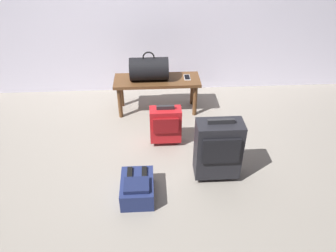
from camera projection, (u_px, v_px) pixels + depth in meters
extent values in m
plane|color=gray|center=(137.00, 165.00, 3.14)|extent=(6.60, 6.60, 0.00)
cube|color=brown|center=(157.00, 80.00, 3.75)|extent=(1.00, 0.36, 0.04)
cylinder|color=brown|center=(120.00, 103.00, 3.74)|extent=(0.05, 0.05, 0.38)
cylinder|color=brown|center=(195.00, 101.00, 3.78)|extent=(0.05, 0.05, 0.38)
cylinder|color=brown|center=(121.00, 92.00, 3.95)|extent=(0.05, 0.05, 0.38)
cylinder|color=brown|center=(192.00, 90.00, 3.99)|extent=(0.05, 0.05, 0.38)
cylinder|color=black|center=(149.00, 69.00, 3.66)|extent=(0.44, 0.26, 0.26)
torus|color=black|center=(149.00, 57.00, 3.58)|extent=(0.14, 0.02, 0.14)
cube|color=silver|center=(187.00, 77.00, 3.76)|extent=(0.07, 0.14, 0.01)
cube|color=black|center=(187.00, 77.00, 3.76)|extent=(0.06, 0.13, 0.00)
cube|color=black|center=(218.00, 149.00, 2.83)|extent=(0.40, 0.21, 0.55)
cube|color=black|center=(221.00, 151.00, 2.70)|extent=(0.32, 0.02, 0.25)
cube|color=#262628|center=(221.00, 121.00, 2.66)|extent=(0.23, 0.03, 0.04)
cylinder|color=black|center=(199.00, 169.00, 3.06)|extent=(0.02, 0.05, 0.05)
cylinder|color=black|center=(228.00, 168.00, 3.07)|extent=(0.02, 0.05, 0.05)
cube|color=red|center=(166.00, 124.00, 3.30)|extent=(0.32, 0.16, 0.37)
cube|color=maroon|center=(166.00, 126.00, 3.20)|extent=(0.26, 0.02, 0.17)
cube|color=#262628|center=(165.00, 107.00, 3.18)|extent=(0.18, 0.03, 0.04)
cylinder|color=black|center=(155.00, 138.00, 3.46)|extent=(0.02, 0.05, 0.05)
cylinder|color=black|center=(176.00, 137.00, 3.47)|extent=(0.02, 0.05, 0.05)
cube|color=navy|center=(137.00, 188.00, 2.77)|extent=(0.28, 0.38, 0.17)
cube|color=#182045|center=(137.00, 185.00, 2.65)|extent=(0.21, 0.17, 0.04)
cube|color=black|center=(130.00, 175.00, 2.76)|extent=(0.04, 0.19, 0.02)
cube|color=black|center=(144.00, 174.00, 2.77)|extent=(0.04, 0.19, 0.02)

